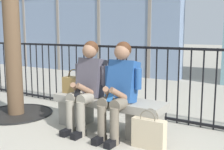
{
  "coord_description": "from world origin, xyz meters",
  "views": [
    {
      "loc": [
        2.02,
        -3.03,
        1.31
      ],
      "look_at": [
        0.0,
        0.1,
        0.75
      ],
      "focal_mm": 44.47,
      "sensor_mm": 36.0,
      "label": 1
    }
  ],
  "objects_px": {
    "seated_person_with_phone": "(87,83)",
    "handbag_on_bench": "(74,85)",
    "seated_person_companion": "(119,87)",
    "stone_bench": "(108,111)",
    "shopping_bag": "(149,133)"
  },
  "relations": [
    {
      "from": "stone_bench",
      "to": "seated_person_companion",
      "type": "height_order",
      "value": "seated_person_companion"
    },
    {
      "from": "seated_person_companion",
      "to": "handbag_on_bench",
      "type": "xyz_separation_m",
      "value": [
        -0.83,
        0.12,
        -0.08
      ]
    },
    {
      "from": "stone_bench",
      "to": "seated_person_with_phone",
      "type": "xyz_separation_m",
      "value": [
        -0.25,
        -0.13,
        0.38
      ]
    },
    {
      "from": "shopping_bag",
      "to": "handbag_on_bench",
      "type": "bearing_deg",
      "value": 169.59
    },
    {
      "from": "seated_person_with_phone",
      "to": "handbag_on_bench",
      "type": "xyz_separation_m",
      "value": [
        -0.33,
        0.12,
        -0.08
      ]
    },
    {
      "from": "seated_person_companion",
      "to": "seated_person_with_phone",
      "type": "bearing_deg",
      "value": 180.0
    },
    {
      "from": "stone_bench",
      "to": "seated_person_with_phone",
      "type": "bearing_deg",
      "value": -153.11
    },
    {
      "from": "seated_person_with_phone",
      "to": "shopping_bag",
      "type": "height_order",
      "value": "seated_person_with_phone"
    },
    {
      "from": "stone_bench",
      "to": "handbag_on_bench",
      "type": "relative_size",
      "value": 4.54
    },
    {
      "from": "seated_person_with_phone",
      "to": "handbag_on_bench",
      "type": "bearing_deg",
      "value": 160.01
    },
    {
      "from": "seated_person_with_phone",
      "to": "handbag_on_bench",
      "type": "relative_size",
      "value": 3.44
    },
    {
      "from": "seated_person_companion",
      "to": "handbag_on_bench",
      "type": "height_order",
      "value": "seated_person_companion"
    },
    {
      "from": "seated_person_companion",
      "to": "shopping_bag",
      "type": "bearing_deg",
      "value": -14.37
    },
    {
      "from": "stone_bench",
      "to": "seated_person_with_phone",
      "type": "height_order",
      "value": "seated_person_with_phone"
    },
    {
      "from": "stone_bench",
      "to": "seated_person_companion",
      "type": "relative_size",
      "value": 1.32
    }
  ]
}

